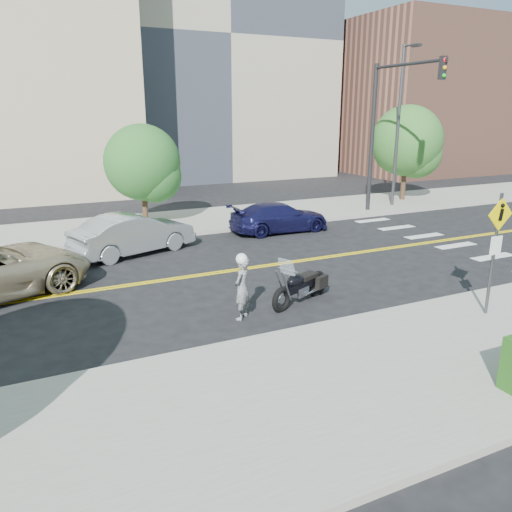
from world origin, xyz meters
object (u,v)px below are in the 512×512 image
object	(u,v)px
pedestrian_sign	(496,243)
motorcyclist	(242,287)
motorcycle	(301,278)
parked_car_blue	(279,217)
parked_car_silver	(133,234)

from	to	relation	value
pedestrian_sign	motorcyclist	world-z (taller)	pedestrian_sign
motorcycle	parked_car_blue	world-z (taller)	motorcycle
motorcycle	parked_car_silver	size ratio (longest dim) A/B	0.50
motorcyclist	motorcycle	size ratio (longest dim) A/B	0.75
parked_car_silver	motorcyclist	bearing A→B (deg)	170.20
motorcyclist	motorcycle	xyz separation A→B (m)	(1.87, 0.33, -0.16)
motorcycle	pedestrian_sign	bearing A→B (deg)	-62.93
pedestrian_sign	motorcycle	world-z (taller)	pedestrian_sign
motorcyclist	motorcycle	distance (m)	1.91
motorcycle	parked_car_silver	xyz separation A→B (m)	(-3.02, 6.76, 0.05)
motorcyclist	parked_car_blue	size ratio (longest dim) A/B	0.39
motorcyclist	pedestrian_sign	bearing A→B (deg)	111.58
motorcycle	motorcyclist	bearing A→B (deg)	166.41
parked_car_silver	parked_car_blue	bearing A→B (deg)	-101.94
pedestrian_sign	parked_car_blue	xyz separation A→B (m)	(-0.26, 10.50, -1.33)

